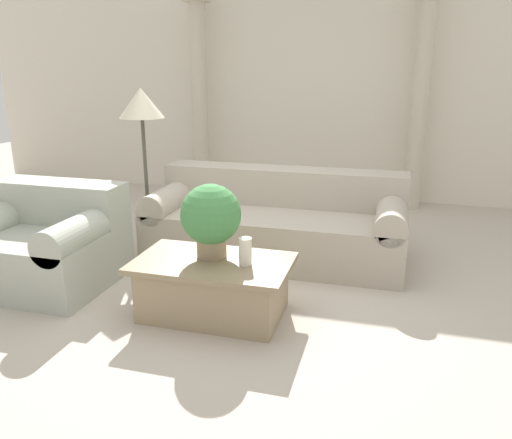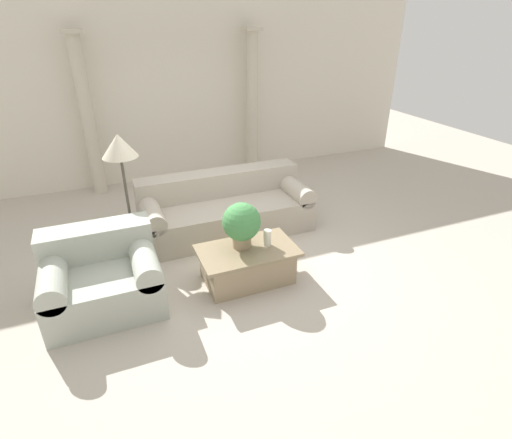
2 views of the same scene
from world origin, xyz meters
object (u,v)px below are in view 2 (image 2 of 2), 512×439
(coffee_table, at_px, (247,264))
(potted_plant, at_px, (242,223))
(sofa_long, at_px, (225,208))
(loveseat, at_px, (102,275))
(floor_lamp, at_px, (120,151))

(coffee_table, distance_m, potted_plant, 0.52)
(sofa_long, bearing_deg, loveseat, -147.47)
(coffee_table, bearing_deg, loveseat, 172.67)
(sofa_long, relative_size, coffee_table, 2.12)
(coffee_table, height_order, potted_plant, potted_plant)
(coffee_table, xyz_separation_m, floor_lamp, (-1.16, 1.24, 1.15))
(sofa_long, height_order, floor_lamp, floor_lamp)
(potted_plant, height_order, floor_lamp, floor_lamp)
(loveseat, xyz_separation_m, floor_lamp, (0.43, 1.04, 1.02))
(potted_plant, bearing_deg, loveseat, 175.45)
(loveseat, bearing_deg, floor_lamp, 67.34)
(sofa_long, distance_m, potted_plant, 1.32)
(sofa_long, relative_size, potted_plant, 4.41)
(sofa_long, distance_m, coffee_table, 1.34)
(loveseat, distance_m, potted_plant, 1.61)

